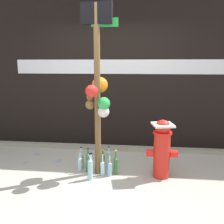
% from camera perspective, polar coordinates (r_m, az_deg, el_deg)
% --- Properties ---
extents(ground_plane, '(14.00, 14.00, 0.00)m').
position_cam_1_polar(ground_plane, '(3.70, -2.68, -15.70)').
color(ground_plane, '#ADA899').
extents(building_wall, '(10.00, 0.21, 3.74)m').
position_cam_1_polar(building_wall, '(5.00, 0.31, 13.52)').
color(building_wall, black).
rests_on(building_wall, ground_plane).
extents(curb_strip, '(8.00, 0.12, 0.08)m').
position_cam_1_polar(curb_strip, '(4.87, -0.24, -8.34)').
color(curb_strip, gray).
rests_on(curb_strip, ground_plane).
extents(memorial_post, '(0.52, 0.49, 2.57)m').
position_cam_1_polar(memorial_post, '(3.57, -3.25, 7.55)').
color(memorial_post, brown).
rests_on(memorial_post, ground_plane).
extents(fire_hydrant, '(0.46, 0.34, 0.88)m').
position_cam_1_polar(fire_hydrant, '(3.72, 11.51, -8.07)').
color(fire_hydrant, red).
rests_on(fire_hydrant, ground_plane).
extents(bottle_0, '(0.07, 0.07, 0.39)m').
position_cam_1_polar(bottle_0, '(3.94, -5.54, -11.46)').
color(bottle_0, '#337038').
rests_on(bottle_0, ground_plane).
extents(bottle_1, '(0.08, 0.08, 0.35)m').
position_cam_1_polar(bottle_1, '(4.10, -7.15, -10.94)').
color(bottle_1, '#B2DBEA').
rests_on(bottle_1, ground_plane).
extents(bottle_2, '(0.07, 0.07, 0.39)m').
position_cam_1_polar(bottle_2, '(3.83, 0.89, -12.14)').
color(bottle_2, '#337038').
rests_on(bottle_2, ground_plane).
extents(bottle_3, '(0.06, 0.06, 0.36)m').
position_cam_1_polar(bottle_3, '(4.06, -0.74, -10.91)').
color(bottle_3, '#B2DBEA').
rests_on(bottle_3, ground_plane).
extents(bottle_4, '(0.07, 0.07, 0.29)m').
position_cam_1_polar(bottle_4, '(3.99, -7.48, -11.76)').
color(bottle_4, '#B2DBEA').
rests_on(bottle_4, ground_plane).
extents(bottle_5, '(0.07, 0.07, 0.40)m').
position_cam_1_polar(bottle_5, '(3.68, -5.11, -12.92)').
color(bottle_5, '#93CCE0').
rests_on(bottle_5, ground_plane).
extents(bottle_6, '(0.06, 0.06, 0.32)m').
position_cam_1_polar(bottle_6, '(3.79, -0.55, -12.92)').
color(bottle_6, '#93CCE0').
rests_on(bottle_6, ground_plane).
extents(bottle_7, '(0.08, 0.08, 0.34)m').
position_cam_1_polar(bottle_7, '(3.86, -4.81, -12.35)').
color(bottle_7, silver).
rests_on(bottle_7, ground_plane).
extents(bottle_8, '(0.06, 0.06, 0.33)m').
position_cam_1_polar(bottle_8, '(3.82, -2.29, -12.73)').
color(bottle_8, '#B2DBEA').
rests_on(bottle_8, ground_plane).
extents(bottle_9, '(0.07, 0.07, 0.36)m').
position_cam_1_polar(bottle_9, '(3.94, -2.14, -11.51)').
color(bottle_9, '#337038').
rests_on(bottle_9, ground_plane).
extents(litter_0, '(0.13, 0.12, 0.01)m').
position_cam_1_polar(litter_0, '(4.87, -16.98, -9.32)').
color(litter_0, '#8C99B2').
rests_on(litter_0, ground_plane).
extents(litter_2, '(0.08, 0.12, 0.01)m').
position_cam_1_polar(litter_2, '(4.56, -19.41, -10.91)').
color(litter_2, '#8C99B2').
rests_on(litter_2, ground_plane).
extents(litter_3, '(0.10, 0.16, 0.01)m').
position_cam_1_polar(litter_3, '(4.46, -12.32, -11.02)').
color(litter_3, '#8C99B2').
rests_on(litter_3, ground_plane).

